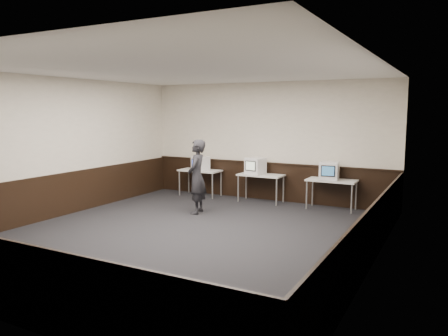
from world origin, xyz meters
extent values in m
plane|color=black|center=(0.00, 0.00, 0.00)|extent=(8.00, 8.00, 0.00)
plane|color=white|center=(0.00, 0.00, 3.20)|extent=(8.00, 8.00, 0.00)
plane|color=beige|center=(0.00, 4.00, 1.60)|extent=(7.00, 0.00, 7.00)
plane|color=beige|center=(-3.50, 0.00, 1.60)|extent=(0.00, 8.00, 8.00)
plane|color=beige|center=(3.50, 0.00, 1.60)|extent=(0.00, 8.00, 8.00)
cube|color=black|center=(0.00, 3.98, 0.50)|extent=(6.98, 0.04, 1.00)
cube|color=black|center=(0.00, -3.98, 0.50)|extent=(6.98, 0.04, 1.00)
cube|color=black|center=(-3.48, 0.00, 0.50)|extent=(0.04, 7.98, 1.00)
cube|color=black|center=(3.48, 0.00, 0.50)|extent=(0.04, 7.98, 1.00)
cube|color=black|center=(0.00, 3.96, 1.02)|extent=(6.98, 0.06, 0.04)
cube|color=silver|center=(-1.90, 3.60, 0.73)|extent=(1.20, 0.60, 0.04)
cylinder|color=#999999|center=(-2.45, 3.35, 0.35)|extent=(0.04, 0.04, 0.71)
cylinder|color=#999999|center=(-1.35, 3.35, 0.35)|extent=(0.04, 0.04, 0.71)
cylinder|color=#999999|center=(-2.45, 3.85, 0.35)|extent=(0.04, 0.04, 0.71)
cylinder|color=#999999|center=(-1.35, 3.85, 0.35)|extent=(0.04, 0.04, 0.71)
cube|color=silver|center=(0.00, 3.60, 0.73)|extent=(1.20, 0.60, 0.04)
cylinder|color=#999999|center=(-0.55, 3.35, 0.35)|extent=(0.04, 0.04, 0.71)
cylinder|color=#999999|center=(0.55, 3.35, 0.35)|extent=(0.04, 0.04, 0.71)
cylinder|color=#999999|center=(-0.55, 3.85, 0.35)|extent=(0.04, 0.04, 0.71)
cylinder|color=#999999|center=(0.55, 3.85, 0.35)|extent=(0.04, 0.04, 0.71)
cube|color=silver|center=(1.90, 3.60, 0.73)|extent=(1.20, 0.60, 0.04)
cylinder|color=#999999|center=(1.35, 3.35, 0.35)|extent=(0.04, 0.04, 0.71)
cylinder|color=#999999|center=(2.45, 3.35, 0.35)|extent=(0.04, 0.04, 0.71)
cylinder|color=#999999|center=(1.35, 3.85, 0.35)|extent=(0.04, 0.04, 0.71)
cylinder|color=#999999|center=(2.45, 3.85, 0.35)|extent=(0.04, 0.04, 0.71)
cube|color=white|center=(-1.86, 3.56, 0.94)|extent=(0.49, 0.51, 0.39)
cube|color=black|center=(-1.92, 3.37, 0.96)|extent=(0.28, 0.10, 0.23)
cube|color=#3748A5|center=(-1.92, 3.36, 0.96)|extent=(0.24, 0.08, 0.19)
cube|color=white|center=(-0.16, 3.60, 0.97)|extent=(0.51, 0.53, 0.44)
cube|color=black|center=(-0.20, 3.38, 0.99)|extent=(0.33, 0.07, 0.26)
cube|color=beige|center=(-0.20, 3.37, 0.99)|extent=(0.28, 0.05, 0.22)
cube|color=white|center=(1.84, 3.56, 0.97)|extent=(0.50, 0.52, 0.45)
cube|color=black|center=(1.87, 3.32, 1.00)|extent=(0.33, 0.06, 0.27)
cube|color=teal|center=(1.87, 3.31, 1.00)|extent=(0.29, 0.04, 0.22)
imported|color=black|center=(-0.83, 1.70, 0.88)|extent=(0.58, 0.73, 1.76)
camera|label=1|loc=(4.57, -7.02, 2.44)|focal=35.00mm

